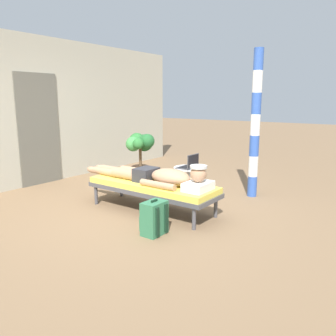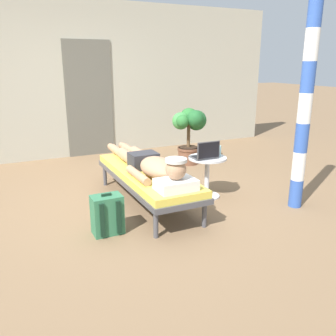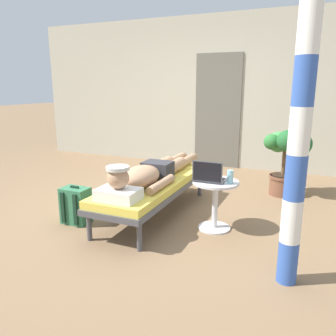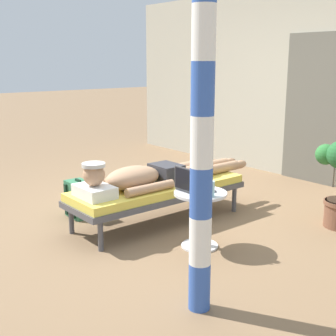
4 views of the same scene
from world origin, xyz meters
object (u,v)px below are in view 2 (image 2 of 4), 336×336
porch_post (305,108)px  potted_plant (190,128)px  lounge_chair (147,176)px  drink_glass (219,151)px  person_reclining (150,164)px  laptop (206,154)px  backpack (107,215)px  side_table (207,170)px

porch_post → potted_plant: bearing=95.1°
lounge_chair → drink_glass: size_ratio=14.45×
porch_post → lounge_chair: bearing=151.0°
potted_plant → person_reclining: bearing=-132.5°
laptop → backpack: bearing=-163.9°
side_table → porch_post: (0.78, -0.74, 0.82)m
person_reclining → backpack: size_ratio=5.12×
drink_glass → backpack: drink_glass is taller
person_reclining → potted_plant: bearing=47.5°
backpack → porch_post: 2.45m
person_reclining → side_table: (0.77, -0.03, -0.16)m
lounge_chair → backpack: 0.89m
side_table → backpack: side_table is taller
lounge_chair → backpack: size_ratio=4.60×
lounge_chair → potted_plant: 1.96m
side_table → backpack: size_ratio=1.23×
person_reclining → side_table: 0.79m
laptop → side_table: bearing=40.5°
lounge_chair → side_table: 0.78m
side_table → drink_glass: (0.15, -0.02, 0.23)m
person_reclining → laptop: laptop is taller
side_table → backpack: bearing=-162.7°
laptop → potted_plant: size_ratio=0.34×
drink_glass → backpack: 1.70m
side_table → porch_post: bearing=-43.3°
lounge_chair → porch_post: bearing=-29.0°
person_reclining → drink_glass: size_ratio=16.06×
person_reclining → potted_plant: potted_plant is taller
laptop → potted_plant: potted_plant is taller
laptop → drink_glass: bearing=9.2°
side_table → lounge_chair: bearing=171.1°
laptop → backpack: 1.49m
lounge_chair → backpack: backpack is taller
drink_glass → person_reclining: bearing=177.1°
potted_plant → porch_post: (0.20, -2.25, 0.57)m
side_table → drink_glass: drink_glass is taller
porch_post → backpack: bearing=172.5°
laptop → porch_post: (0.84, -0.69, 0.59)m
side_table → potted_plant: bearing=68.8°
drink_glass → porch_post: size_ratio=0.06×
person_reclining → potted_plant: 2.01m
backpack → potted_plant: potted_plant is taller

